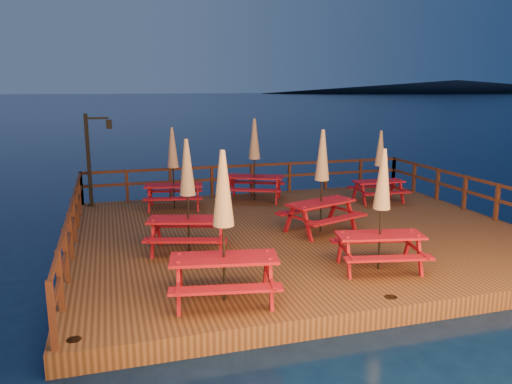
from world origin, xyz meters
TOP-DOWN VIEW (x-y plane):
  - ground at (0.00, 0.00)m, footprint 500.00×500.00m
  - deck at (0.00, 0.00)m, footprint 12.00×10.00m
  - deck_piles at (0.00, 0.00)m, footprint 11.44×9.44m
  - railing at (0.00, 1.78)m, footprint 11.80×9.75m
  - lamp_post at (-5.39, 4.55)m, footprint 0.85×0.18m
  - headland_right at (185.00, 230.00)m, footprint 230.40×86.40m
  - picnic_table_0 at (-0.19, 3.85)m, footprint 2.44×2.28m
  - picnic_table_1 at (-2.99, 3.45)m, footprint 2.05×1.79m
  - picnic_table_2 at (-3.02, -3.85)m, footprint 2.20×1.93m
  - picnic_table_3 at (-3.20, -0.92)m, footprint 2.24×2.02m
  - picnic_table_4 at (0.52, -3.24)m, footprint 2.09×1.84m
  - picnic_table_5 at (0.47, -0.27)m, footprint 2.35×2.14m
  - picnic_table_6 at (3.76, 2.40)m, footprint 1.71×1.42m

SIDE VIEW (x-z plane):
  - deck_piles at x=0.00m, z-range -1.00..0.40m
  - ground at x=0.00m, z-range 0.00..0.00m
  - deck at x=0.00m, z-range 0.00..0.40m
  - railing at x=0.00m, z-range 0.61..1.71m
  - picnic_table_6 at x=3.76m, z-range 0.45..2.86m
  - picnic_table_1 at x=-2.99m, z-range 0.45..3.04m
  - picnic_table_4 at x=0.52m, z-range 0.45..3.06m
  - picnic_table_3 at x=-3.20m, z-range 0.45..3.14m
  - picnic_table_5 at x=0.47m, z-range 0.45..3.21m
  - picnic_table_2 at x=-3.02m, z-range 0.45..3.24m
  - picnic_table_0 at x=-0.19m, z-range 0.45..3.24m
  - lamp_post at x=-5.39m, z-range 0.70..3.70m
  - headland_right at x=185.00m, z-range 0.00..7.00m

